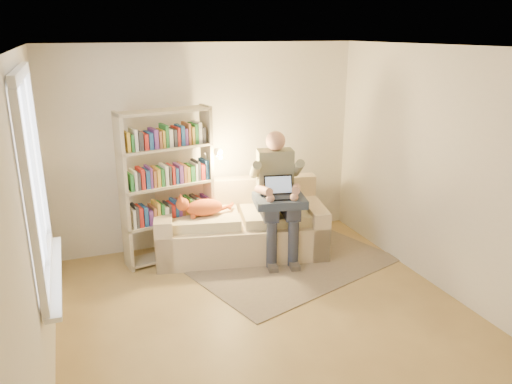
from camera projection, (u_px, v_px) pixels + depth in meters
name	position (u px, v px, depth m)	size (l,w,h in m)	color
floor	(275.00, 325.00, 4.86)	(4.50, 4.50, 0.00)	#9A7D46
ceiling	(279.00, 48.00, 4.06)	(4.00, 4.50, 0.02)	white
wall_left	(34.00, 229.00, 3.78)	(0.02, 4.50, 2.60)	silver
wall_right	(455.00, 177.00, 5.13)	(0.02, 4.50, 2.60)	silver
wall_back	(209.00, 147.00, 6.46)	(4.00, 0.02, 2.60)	silver
wall_front	(455.00, 336.00, 2.46)	(4.00, 0.02, 2.60)	silver
window	(41.00, 210.00, 3.96)	(0.12, 1.52, 1.69)	white
sofa	(240.00, 228.00, 6.39)	(2.26, 1.36, 0.89)	beige
person	(277.00, 189.00, 6.14)	(0.57, 0.77, 1.57)	gray
cat	(199.00, 207.00, 6.08)	(0.70, 0.33, 0.25)	orange
blanket	(283.00, 200.00, 6.02)	(0.61, 0.50, 0.10)	#2A3549
laptop	(283.00, 191.00, 6.00)	(0.41, 0.38, 0.29)	black
bookshelf	(167.00, 179.00, 5.98)	(1.28, 0.49, 1.88)	#BEB190
rug	(297.00, 266.00, 6.06)	(2.34, 1.38, 0.01)	gray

